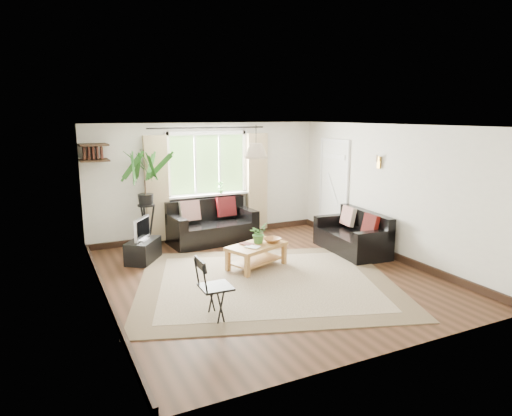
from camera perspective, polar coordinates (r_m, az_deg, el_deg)
name	(u,v)px	position (r m, az deg, el deg)	size (l,w,h in m)	color
floor	(267,276)	(7.46, 1.35, -8.48)	(5.50, 5.50, 0.00)	black
ceiling	(268,126)	(7.01, 1.45, 10.27)	(5.50, 5.50, 0.00)	white
wall_back	(207,181)	(9.63, -6.12, 3.42)	(5.00, 0.02, 2.40)	white
wall_front	(389,249)	(4.93, 16.24, -4.95)	(5.00, 0.02, 2.40)	white
wall_left	(100,219)	(6.42, -18.88, -1.30)	(0.02, 5.50, 2.40)	white
wall_right	(390,192)	(8.56, 16.46, 1.97)	(0.02, 5.50, 2.40)	white
rug	(266,282)	(7.18, 1.31, -9.21)	(3.90, 3.34, 0.02)	beige
window	(208,164)	(9.55, -6.08, 5.46)	(2.50, 0.16, 2.16)	white
door	(333,189)	(9.88, 9.66, 2.35)	(0.06, 0.96, 2.06)	silver
corner_shelf	(94,152)	(8.81, -19.64, 6.56)	(0.50, 0.50, 0.34)	black
pendant_lamp	(256,147)	(7.38, 0.00, 7.62)	(0.36, 0.36, 0.54)	beige
wall_sconce	(378,160)	(8.67, 14.99, 5.77)	(0.12, 0.12, 0.28)	beige
sofa_back	(212,223)	(9.30, -5.50, -1.85)	(1.73, 0.87, 0.81)	black
sofa_right	(351,233)	(8.81, 11.85, -3.07)	(0.78, 1.56, 0.73)	black
coffee_table	(257,256)	(7.77, 0.07, -6.05)	(1.01, 0.55, 0.41)	#976431
table_plant	(258,233)	(7.76, 0.29, -3.16)	(0.31, 0.27, 0.34)	#3A6E2C
bowl	(272,240)	(7.85, 2.04, -4.02)	(0.29, 0.29, 0.07)	#9A6235
book_a	(250,248)	(7.47, -0.77, -5.05)	(0.17, 0.23, 0.02)	silver
book_b	(243,245)	(7.64, -1.58, -4.65)	(0.16, 0.22, 0.02)	#572923
tv_stand	(143,251)	(8.36, -13.92, -5.19)	(0.73, 0.41, 0.39)	black
tv	(142,228)	(8.26, -14.06, -2.46)	(0.56, 0.19, 0.43)	#A5A5AA
palm_stand	(146,201)	(8.88, -13.60, 0.88)	(0.75, 0.75, 1.92)	black
folding_chair	(216,288)	(5.88, -5.05, -9.94)	(0.42, 0.42, 0.82)	black
sill_plant	(221,187)	(9.63, -4.45, 2.63)	(0.14, 0.10, 0.27)	#2D6023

